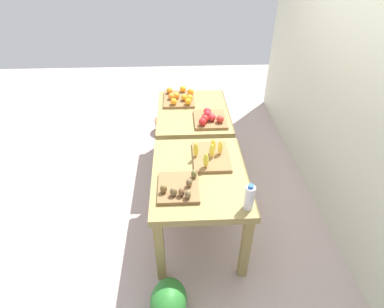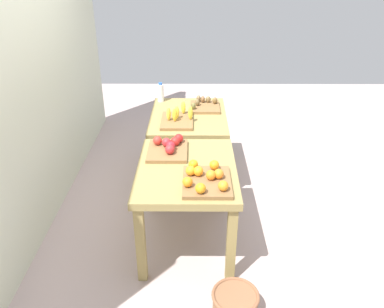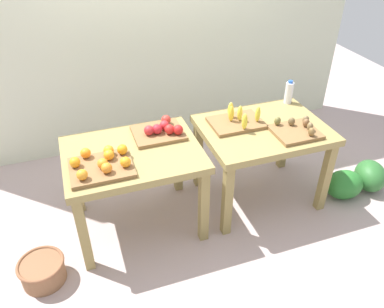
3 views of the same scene
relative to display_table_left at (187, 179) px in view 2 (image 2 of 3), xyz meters
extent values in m
plane|color=#B49E9A|center=(0.56, 0.00, -0.64)|extent=(8.00, 8.00, 0.00)
cube|color=beige|center=(0.56, 1.35, 0.86)|extent=(4.40, 0.12, 3.00)
cube|color=olive|center=(0.00, 0.00, 0.08)|extent=(1.04, 0.80, 0.06)
cube|color=olive|center=(-0.46, -0.34, -0.29)|extent=(0.07, 0.07, 0.69)
cube|color=olive|center=(0.46, -0.34, -0.29)|extent=(0.07, 0.07, 0.69)
cube|color=olive|center=(-0.46, 0.34, -0.29)|extent=(0.07, 0.07, 0.69)
cube|color=olive|center=(0.46, 0.34, -0.29)|extent=(0.07, 0.07, 0.69)
cube|color=olive|center=(1.12, 0.00, 0.08)|extent=(1.04, 0.80, 0.06)
cube|color=olive|center=(0.66, -0.34, -0.29)|extent=(0.07, 0.07, 0.69)
cube|color=olive|center=(1.58, -0.34, -0.29)|extent=(0.07, 0.07, 0.69)
cube|color=olive|center=(0.66, 0.34, -0.29)|extent=(0.07, 0.07, 0.69)
cube|color=olive|center=(1.58, 0.34, -0.29)|extent=(0.07, 0.07, 0.69)
cube|color=brown|center=(-0.25, -0.16, 0.12)|extent=(0.44, 0.36, 0.03)
sphere|color=orange|center=(-0.18, -0.09, 0.18)|extent=(0.08, 0.08, 0.08)
sphere|color=orange|center=(-0.39, -0.27, 0.18)|extent=(0.11, 0.11, 0.08)
sphere|color=orange|center=(-0.09, -0.22, 0.18)|extent=(0.08, 0.08, 0.08)
sphere|color=orange|center=(-0.24, -0.19, 0.18)|extent=(0.10, 0.10, 0.08)
sphere|color=orange|center=(-0.34, -0.01, 0.18)|extent=(0.11, 0.11, 0.08)
sphere|color=orange|center=(-0.22, -0.24, 0.18)|extent=(0.11, 0.11, 0.08)
sphere|color=orange|center=(-0.42, -0.11, 0.18)|extent=(0.08, 0.08, 0.08)
sphere|color=orange|center=(-0.17, -0.03, 0.18)|extent=(0.11, 0.11, 0.08)
sphere|color=orange|center=(-0.08, -0.05, 0.18)|extent=(0.09, 0.09, 0.08)
cube|color=brown|center=(0.25, 0.17, 0.12)|extent=(0.40, 0.34, 0.03)
sphere|color=red|center=(0.17, 0.14, 0.18)|extent=(0.08, 0.08, 0.08)
sphere|color=red|center=(0.24, 0.14, 0.18)|extent=(0.11, 0.11, 0.08)
sphere|color=red|center=(0.39, 0.08, 0.18)|extent=(0.10, 0.10, 0.08)
sphere|color=red|center=(0.34, 0.26, 0.18)|extent=(0.08, 0.08, 0.08)
sphere|color=red|center=(0.33, 0.11, 0.18)|extent=(0.10, 0.10, 0.08)
sphere|color=red|center=(0.31, 0.18, 0.18)|extent=(0.09, 0.09, 0.08)
cube|color=brown|center=(0.92, 0.11, 0.12)|extent=(0.44, 0.32, 0.03)
ellipsoid|color=yellow|center=(0.92, -0.02, 0.21)|extent=(0.06, 0.06, 0.14)
ellipsoid|color=yellow|center=(1.08, 0.05, 0.21)|extent=(0.07, 0.07, 0.14)
ellipsoid|color=yellow|center=(0.87, 0.13, 0.21)|extent=(0.06, 0.06, 0.14)
ellipsoid|color=yellow|center=(0.90, 0.20, 0.21)|extent=(0.05, 0.05, 0.14)
ellipsoid|color=yellow|center=(0.95, 0.12, 0.21)|extent=(0.06, 0.07, 0.14)
cube|color=brown|center=(1.31, -0.18, 0.12)|extent=(0.36, 0.32, 0.03)
ellipsoid|color=brown|center=(1.37, -0.29, 0.18)|extent=(0.06, 0.06, 0.07)
ellipsoid|color=brown|center=(1.44, -0.11, 0.18)|extent=(0.06, 0.06, 0.07)
ellipsoid|color=brown|center=(1.31, -0.10, 0.18)|extent=(0.07, 0.07, 0.07)
ellipsoid|color=brown|center=(1.21, -0.05, 0.18)|extent=(0.06, 0.05, 0.07)
ellipsoid|color=brown|center=(1.41, -0.16, 0.18)|extent=(0.06, 0.05, 0.07)
ellipsoid|color=brown|center=(1.41, -0.22, 0.18)|extent=(0.05, 0.06, 0.07)
cylinder|color=silver|center=(1.54, 0.32, 0.21)|extent=(0.07, 0.07, 0.20)
cylinder|color=blue|center=(1.54, 0.32, 0.32)|extent=(0.04, 0.04, 0.02)
ellipsoid|color=#2A642B|center=(2.19, -0.25, -0.50)|extent=(0.40, 0.44, 0.28)
ellipsoid|color=#29742B|center=(1.88, -0.28, -0.50)|extent=(0.38, 0.32, 0.27)
cylinder|color=#895D3F|center=(-0.79, -0.35, -0.55)|extent=(0.31, 0.31, 0.17)
torus|color=brown|center=(-0.79, -0.35, -0.46)|extent=(0.34, 0.34, 0.02)
camera|label=1|loc=(3.12, -0.16, 1.76)|focal=29.02mm
camera|label=2|loc=(-2.72, -0.06, 1.66)|focal=36.32mm
camera|label=3|loc=(-0.36, -2.42, 1.74)|focal=35.79mm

